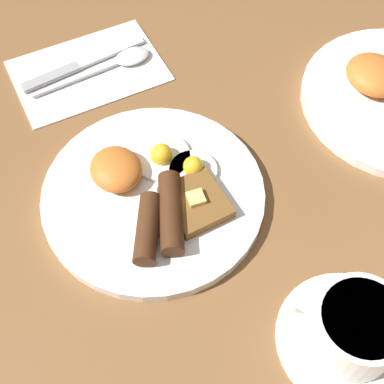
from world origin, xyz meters
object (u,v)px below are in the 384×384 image
Objects in this scene: breakfast_plate_near at (154,193)px; spoon at (121,61)px; teacup_near at (353,330)px; knife at (77,66)px.

spoon is (-0.23, 0.07, -0.00)m from breakfast_plate_near.
spoon is at bearing -178.25° from teacup_near.
knife is 0.07m from spoon.
teacup_near is (0.26, 0.09, 0.02)m from breakfast_plate_near.
teacup_near reaches higher than spoon.
breakfast_plate_near reaches higher than spoon.
teacup_near is 0.50m from spoon.
spoon is (0.02, 0.06, 0.00)m from knife.
breakfast_plate_near is 1.48× the size of spoon.
knife is 1.05× the size of spoon.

